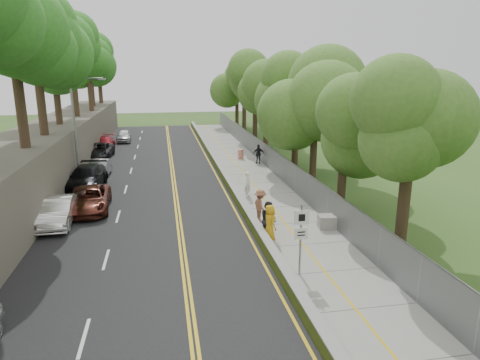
{
  "coord_description": "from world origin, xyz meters",
  "views": [
    {
      "loc": [
        -4.39,
        -18.82,
        8.46
      ],
      "look_at": [
        0.5,
        8.0,
        1.4
      ],
      "focal_mm": 32.0,
      "sensor_mm": 36.0,
      "label": 1
    }
  ],
  "objects_px": {
    "streetlight": "(78,124)",
    "construction_barrel": "(241,154)",
    "person_far": "(259,154)",
    "car_2": "(89,199)",
    "signpost": "(301,232)",
    "concrete_block": "(328,222)",
    "car_1": "(58,212)",
    "painter_0": "(270,222)"
  },
  "relations": [
    {
      "from": "construction_barrel",
      "to": "painter_0",
      "type": "distance_m",
      "value": 20.44
    },
    {
      "from": "concrete_block",
      "to": "person_far",
      "type": "distance_m",
      "value": 16.81
    },
    {
      "from": "signpost",
      "to": "painter_0",
      "type": "bearing_deg",
      "value": 94.27
    },
    {
      "from": "signpost",
      "to": "car_1",
      "type": "xyz_separation_m",
      "value": [
        -11.4,
        8.25,
        -1.17
      ]
    },
    {
      "from": "signpost",
      "to": "person_far",
      "type": "xyz_separation_m",
      "value": [
        3.15,
        21.79,
        -1.02
      ]
    },
    {
      "from": "signpost",
      "to": "construction_barrel",
      "type": "height_order",
      "value": "signpost"
    },
    {
      "from": "signpost",
      "to": "car_1",
      "type": "relative_size",
      "value": 0.68
    },
    {
      "from": "streetlight",
      "to": "painter_0",
      "type": "relative_size",
      "value": 4.37
    },
    {
      "from": "streetlight",
      "to": "concrete_block",
      "type": "relative_size",
      "value": 7.54
    },
    {
      "from": "signpost",
      "to": "car_1",
      "type": "height_order",
      "value": "signpost"
    },
    {
      "from": "signpost",
      "to": "construction_barrel",
      "type": "relative_size",
      "value": 3.37
    },
    {
      "from": "streetlight",
      "to": "concrete_block",
      "type": "bearing_deg",
      "value": -39.16
    },
    {
      "from": "concrete_block",
      "to": "person_far",
      "type": "height_order",
      "value": "person_far"
    },
    {
      "from": "signpost",
      "to": "streetlight",
      "type": "bearing_deg",
      "value": 124.08
    },
    {
      "from": "construction_barrel",
      "to": "car_1",
      "type": "height_order",
      "value": "car_1"
    },
    {
      "from": "construction_barrel",
      "to": "concrete_block",
      "type": "xyz_separation_m",
      "value": [
        1.3,
        -19.33,
        -0.11
      ]
    },
    {
      "from": "car_2",
      "to": "painter_0",
      "type": "bearing_deg",
      "value": -36.29
    },
    {
      "from": "concrete_block",
      "to": "painter_0",
      "type": "bearing_deg",
      "value": -164.62
    },
    {
      "from": "streetlight",
      "to": "painter_0",
      "type": "xyz_separation_m",
      "value": [
        11.21,
        -13.0,
        -3.68
      ]
    },
    {
      "from": "car_1",
      "to": "car_2",
      "type": "distance_m",
      "value": 2.62
    },
    {
      "from": "signpost",
      "to": "person_far",
      "type": "height_order",
      "value": "signpost"
    },
    {
      "from": "construction_barrel",
      "to": "signpost",
      "type": "bearing_deg",
      "value": -94.58
    },
    {
      "from": "concrete_block",
      "to": "car_1",
      "type": "xyz_separation_m",
      "value": [
        -14.65,
        3.26,
        0.39
      ]
    },
    {
      "from": "construction_barrel",
      "to": "car_1",
      "type": "distance_m",
      "value": 20.89
    },
    {
      "from": "car_2",
      "to": "construction_barrel",
      "type": "bearing_deg",
      "value": 46.38
    },
    {
      "from": "painter_0",
      "to": "person_far",
      "type": "bearing_deg",
      "value": -28.74
    },
    {
      "from": "streetlight",
      "to": "signpost",
      "type": "distance_m",
      "value": 20.72
    },
    {
      "from": "signpost",
      "to": "painter_0",
      "type": "xyz_separation_m",
      "value": [
        -0.3,
        4.02,
        -1.0
      ]
    },
    {
      "from": "streetlight",
      "to": "construction_barrel",
      "type": "relative_size",
      "value": 8.7
    },
    {
      "from": "construction_barrel",
      "to": "person_far",
      "type": "relative_size",
      "value": 0.52
    },
    {
      "from": "signpost",
      "to": "construction_barrel",
      "type": "bearing_deg",
      "value": 85.42
    },
    {
      "from": "signpost",
      "to": "person_far",
      "type": "distance_m",
      "value": 22.04
    },
    {
      "from": "streetlight",
      "to": "car_2",
      "type": "relative_size",
      "value": 1.56
    },
    {
      "from": "car_2",
      "to": "painter_0",
      "type": "relative_size",
      "value": 2.8
    },
    {
      "from": "car_2",
      "to": "person_far",
      "type": "xyz_separation_m",
      "value": [
        13.2,
        11.29,
        0.19
      ]
    },
    {
      "from": "construction_barrel",
      "to": "person_far",
      "type": "height_order",
      "value": "person_far"
    },
    {
      "from": "concrete_block",
      "to": "car_2",
      "type": "xyz_separation_m",
      "value": [
        -13.3,
        5.51,
        0.35
      ]
    },
    {
      "from": "streetlight",
      "to": "person_far",
      "type": "height_order",
      "value": "streetlight"
    },
    {
      "from": "concrete_block",
      "to": "person_far",
      "type": "bearing_deg",
      "value": 90.34
    },
    {
      "from": "streetlight",
      "to": "car_2",
      "type": "distance_m",
      "value": 7.72
    },
    {
      "from": "concrete_block",
      "to": "painter_0",
      "type": "distance_m",
      "value": 3.72
    },
    {
      "from": "construction_barrel",
      "to": "painter_0",
      "type": "bearing_deg",
      "value": -96.32
    }
  ]
}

